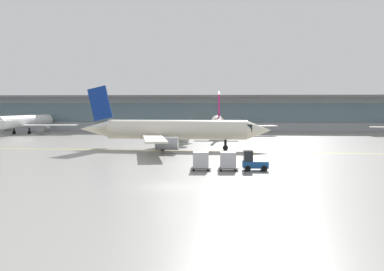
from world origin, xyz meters
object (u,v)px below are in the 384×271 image
at_px(gate_airplane_0, 25,122).
at_px(cargo_dolly_trailing, 201,160).
at_px(gate_airplane_1, 218,123).
at_px(baggage_tug, 253,162).
at_px(cargo_dolly_lead, 228,160).
at_px(taxiing_regional_jet, 174,130).

bearing_deg(gate_airplane_0, cargo_dolly_trailing, -134.35).
relative_size(gate_airplane_0, gate_airplane_1, 1.02).
distance_m(baggage_tug, cargo_dolly_trailing, 5.44).
xyz_separation_m(gate_airplane_0, baggage_tug, (50.80, -53.47, -2.04)).
distance_m(gate_airplane_0, baggage_tug, 73.78).
distance_m(gate_airplane_1, cargo_dolly_lead, 51.50).
xyz_separation_m(gate_airplane_1, baggage_tug, (4.05, -51.35, -2.00)).
height_order(taxiing_regional_jet, baggage_tug, taxiing_regional_jet).
xyz_separation_m(taxiing_regional_jet, cargo_dolly_lead, (7.94, -20.14, -1.93)).
bearing_deg(baggage_tug, cargo_dolly_lead, 180.00).
bearing_deg(baggage_tug, cargo_dolly_trailing, 180.00).
relative_size(gate_airplane_0, cargo_dolly_lead, 13.71).
distance_m(gate_airplane_0, taxiing_regional_jet, 52.32).
bearing_deg(cargo_dolly_trailing, taxiing_regional_jet, 102.13).
height_order(baggage_tug, cargo_dolly_lead, baggage_tug).
relative_size(gate_airplane_1, baggage_tug, 10.98).
height_order(gate_airplane_1, baggage_tug, gate_airplane_1).
relative_size(gate_airplane_0, taxiing_regional_jet, 0.98).
bearing_deg(baggage_tug, gate_airplane_1, 92.47).
height_order(cargo_dolly_lead, cargo_dolly_trailing, same).
height_order(gate_airplane_1, cargo_dolly_trailing, gate_airplane_1).
relative_size(baggage_tug, cargo_dolly_lead, 1.23).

